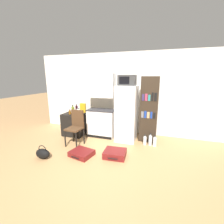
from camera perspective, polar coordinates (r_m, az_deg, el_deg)
ground_plane at (r=3.66m, az=-4.69°, el=-17.61°), size 24.00×24.00×0.00m
wall_back at (r=5.03m, az=5.92°, el=6.86°), size 6.40×0.10×2.64m
side_table at (r=5.13m, az=-13.80°, el=-4.30°), size 0.66×0.69×0.72m
kitchen_hutch at (r=4.70m, az=-4.06°, el=1.56°), size 0.87×0.46×1.98m
refrigerator at (r=4.41m, az=5.51°, el=-0.65°), size 0.58×0.63×1.64m
microwave at (r=4.28m, az=5.79°, el=11.96°), size 0.48×0.35×0.29m
bookshelf at (r=4.45m, az=13.89°, el=0.82°), size 0.49×0.32×1.89m
bottle_wine_dark at (r=5.27m, az=-13.33°, el=1.36°), size 0.08×0.08×0.24m
bottle_milk_white at (r=4.89m, az=-12.53°, el=0.16°), size 0.08×0.08×0.18m
bottle_olive_oil at (r=4.77m, az=-14.63°, el=0.43°), size 0.09×0.09×0.31m
bottle_amber_beer at (r=4.91m, az=-15.77°, el=-0.11°), size 0.07×0.07×0.15m
bottle_clear_short at (r=5.07m, az=-12.99°, el=0.48°), size 0.08×0.08×0.15m
bowl at (r=5.11m, az=-14.93°, el=0.01°), size 0.17×0.17×0.05m
cereal_box at (r=5.06m, az=-11.02°, el=1.55°), size 0.19×0.07×0.30m
chair at (r=4.29m, az=-13.54°, el=-4.65°), size 0.43×0.44×0.98m
suitcase_large_flat at (r=3.73m, az=1.13°, el=-15.55°), size 0.54×0.49×0.16m
suitcase_small_flat at (r=3.85m, az=-11.47°, el=-15.14°), size 0.60×0.53×0.12m
handbag at (r=3.98m, az=-24.85°, el=-14.18°), size 0.36×0.20×0.33m
water_bottle_front at (r=4.39m, az=12.39°, el=-10.56°), size 0.09×0.09×0.29m
water_bottle_middle at (r=4.39m, az=14.35°, el=-10.37°), size 0.09×0.09×0.35m
water_bottle_back at (r=4.36m, az=15.97°, el=-10.82°), size 0.09×0.09×0.32m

